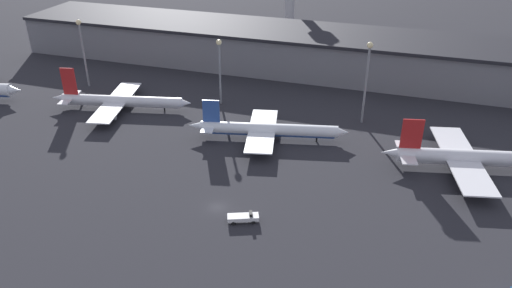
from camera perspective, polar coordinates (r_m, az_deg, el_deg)
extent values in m
plane|color=#26262B|center=(115.40, -4.43, -7.21)|extent=(600.00, 600.00, 0.00)
cube|color=slate|center=(195.14, 6.18, 10.33)|extent=(236.20, 29.60, 14.22)
cube|color=black|center=(192.91, 6.30, 12.50)|extent=(236.20, 31.60, 1.20)
cone|color=white|center=(185.23, -25.94, 5.56)|extent=(5.84, 5.05, 4.02)
cylinder|color=silver|center=(166.65, -15.08, 4.80)|extent=(39.11, 11.95, 3.26)
cylinder|color=silver|center=(166.87, -15.06, 4.62)|extent=(37.08, 11.03, 2.77)
cone|color=silver|center=(160.86, -8.11, 4.66)|extent=(4.50, 3.89, 3.10)
cone|color=silver|center=(174.68, -21.56, 4.94)|extent=(5.38, 3.79, 2.77)
cube|color=red|center=(170.78, -20.60, 6.72)|extent=(4.54, 1.41, 8.88)
cube|color=silver|center=(173.08, -20.53, 5.01)|extent=(5.80, 12.19, 0.24)
cube|color=silver|center=(167.48, -15.70, 4.68)|extent=(14.27, 33.44, 0.36)
cylinder|color=gray|center=(175.41, -14.32, 5.54)|extent=(3.90, 2.55, 1.79)
cylinder|color=gray|center=(159.76, -16.31, 2.98)|extent=(3.90, 2.55, 1.79)
cylinder|color=black|center=(163.47, -10.42, 3.96)|extent=(0.50, 0.50, 1.47)
cylinder|color=black|center=(169.35, -15.47, 4.26)|extent=(0.50, 0.50, 1.47)
cylinder|color=black|center=(167.13, -15.76, 3.89)|extent=(0.50, 0.50, 1.47)
cylinder|color=white|center=(142.02, 1.47, 1.70)|extent=(38.90, 12.06, 3.44)
cylinder|color=#2D519E|center=(142.29, 1.47, 1.48)|extent=(36.88, 11.13, 2.92)
cone|color=white|center=(142.41, 9.77, 1.34)|extent=(4.75, 4.10, 3.26)
cone|color=white|center=(144.52, -6.77, 2.10)|extent=(5.68, 4.00, 2.92)
cube|color=#2D519E|center=(141.69, -5.16, 3.77)|extent=(4.78, 1.46, 6.63)
cube|color=white|center=(143.75, -5.39, 2.15)|extent=(5.55, 10.39, 0.24)
cube|color=white|center=(142.33, 0.69, 1.57)|extent=(13.48, 28.42, 0.36)
cylinder|color=gray|center=(149.66, 1.36, 2.46)|extent=(4.11, 2.68, 1.89)
cylinder|color=gray|center=(136.03, 0.92, -0.35)|extent=(4.11, 2.68, 1.89)
cylinder|color=black|center=(143.08, 6.94, 0.57)|extent=(0.50, 0.50, 1.55)
cylinder|color=black|center=(144.49, 0.72, 1.09)|extent=(0.50, 0.50, 1.55)
cylinder|color=black|center=(142.06, 0.64, 0.58)|extent=(0.50, 0.50, 1.55)
cylinder|color=silver|center=(138.43, 23.18, -1.37)|extent=(36.11, 11.78, 3.82)
cylinder|color=silver|center=(138.73, 23.13, -1.61)|extent=(34.22, 10.82, 3.25)
cone|color=silver|center=(133.33, 15.28, -0.96)|extent=(6.31, 4.45, 3.25)
cube|color=red|center=(131.62, 17.40, 1.11)|extent=(5.31, 1.58, 8.06)
cube|color=silver|center=(133.89, 16.77, -0.91)|extent=(6.55, 13.19, 0.24)
cube|color=silver|center=(138.08, 22.44, -1.52)|extent=(16.03, 36.15, 0.36)
cylinder|color=gray|center=(147.25, 21.78, -0.07)|extent=(4.57, 2.99, 2.10)
cylinder|color=gray|center=(131.01, 23.87, -4.16)|extent=(4.57, 2.99, 2.10)
cylinder|color=black|center=(140.41, 22.11, -2.02)|extent=(0.50, 0.50, 1.72)
cylinder|color=black|center=(137.89, 22.42, -2.66)|extent=(0.50, 0.50, 1.72)
cube|color=white|center=(109.99, -1.49, -8.38)|extent=(7.20, 4.72, 0.94)
cube|color=black|center=(109.55, -0.59, -7.98)|extent=(1.26, 1.76, 0.80)
cylinder|color=black|center=(111.22, -0.37, -8.37)|extent=(1.05, 0.87, 0.90)
cylinder|color=black|center=(109.85, -0.31, -8.91)|extent=(1.05, 0.87, 0.90)
cylinder|color=black|center=(111.07, -2.65, -8.46)|extent=(1.05, 0.87, 0.90)
cylinder|color=black|center=(109.70, -2.61, -9.00)|extent=(1.05, 0.87, 0.90)
cylinder|color=slate|center=(187.28, -19.04, 9.50)|extent=(0.70, 0.70, 22.49)
sphere|color=beige|center=(184.11, -19.63, 12.97)|extent=(1.80, 1.80, 1.80)
cylinder|color=slate|center=(163.22, -4.13, 7.91)|extent=(0.70, 0.70, 20.33)
sphere|color=beige|center=(159.80, -4.27, 11.53)|extent=(1.80, 1.80, 1.80)
cylinder|color=slate|center=(152.33, 12.41, 6.48)|extent=(0.70, 0.70, 23.77)
sphere|color=beige|center=(148.28, 12.91, 10.95)|extent=(1.80, 1.80, 1.80)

